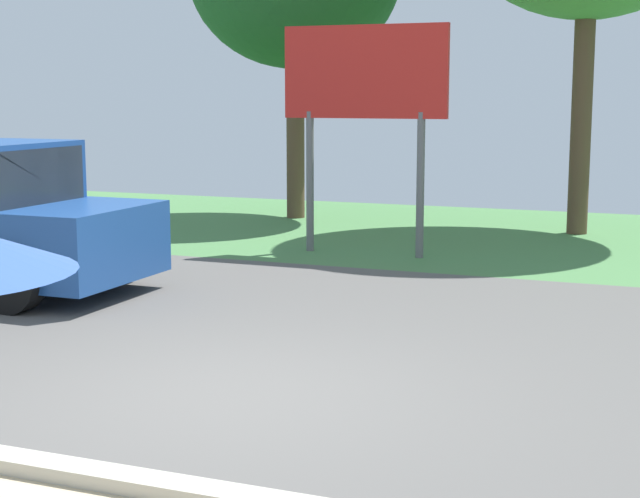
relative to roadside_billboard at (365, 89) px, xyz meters
The scene contains 2 objects.
ground_plane 5.15m from the roadside_billboard, 72.87° to the right, with size 40.00×22.00×0.20m.
roadside_billboard is the anchor object (origin of this frame).
Camera 1 is at (3.58, -7.00, 2.47)m, focal length 54.74 mm.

